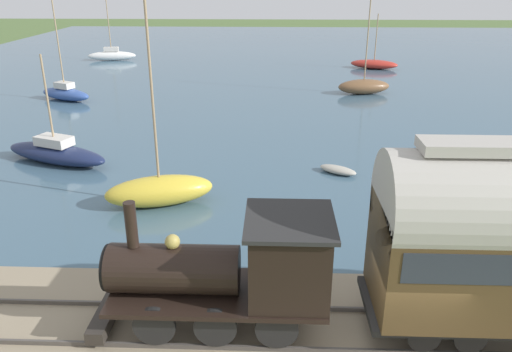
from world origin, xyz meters
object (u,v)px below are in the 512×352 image
steam_locomotive (236,267)px  sailboat_navy (56,153)px  rowboat_near_shore (338,170)px  sailboat_brown (364,86)px  rowboat_off_pier (479,168)px  sailboat_red (374,64)px  sailboat_yellow (160,190)px  sailboat_white (112,55)px  sailboat_blue (65,93)px

steam_locomotive → sailboat_navy: size_ratio=0.95×
rowboat_near_shore → sailboat_navy: bearing=118.9°
sailboat_brown → rowboat_off_pier: sailboat_brown is taller
steam_locomotive → sailboat_red: size_ratio=1.10×
sailboat_yellow → sailboat_navy: size_ratio=1.40×
sailboat_yellow → sailboat_white: (36.36, 13.22, -0.06)m
sailboat_blue → rowboat_near_shore: 23.34m
sailboat_blue → rowboat_off_pier: 28.78m
sailboat_yellow → sailboat_navy: bearing=35.2°
sailboat_white → steam_locomotive: bearing=-168.3°
sailboat_blue → sailboat_navy: sailboat_blue is taller
sailboat_navy → rowboat_off_pier: bearing=-70.7°
steam_locomotive → sailboat_red: 41.87m
sailboat_yellow → rowboat_near_shore: size_ratio=4.38×
sailboat_white → rowboat_near_shore: 38.70m
sailboat_yellow → sailboat_brown: bearing=-46.8°
sailboat_red → sailboat_blue: bearing=137.1°
sailboat_navy → sailboat_red: bearing=-15.5°
sailboat_red → rowboat_near_shore: 29.40m
sailboat_red → rowboat_near_shore: bearing=-176.0°
sailboat_blue → sailboat_brown: 22.74m
sailboat_blue → sailboat_brown: (3.01, -22.54, 0.06)m
sailboat_white → sailboat_red: bearing=-107.4°
steam_locomotive → rowboat_off_pier: steam_locomotive is taller
sailboat_yellow → sailboat_brown: (20.86, -11.55, -0.04)m
sailboat_yellow → sailboat_white: size_ratio=1.18×
rowboat_off_pier → rowboat_near_shore: bearing=56.8°
sailboat_blue → sailboat_navy: bearing=-135.0°
rowboat_off_pier → sailboat_brown: bearing=-26.4°
rowboat_off_pier → rowboat_near_shore: size_ratio=1.15×
sailboat_yellow → sailboat_red: bearing=-41.8°
sailboat_navy → sailboat_brown: bearing=-26.5°
sailboat_brown → rowboat_near_shore: (-17.11, 3.94, -0.44)m
steam_locomotive → rowboat_off_pier: (12.12, -10.53, -2.00)m
sailboat_blue → sailboat_brown: size_ratio=0.85×
steam_locomotive → sailboat_yellow: 9.06m
sailboat_brown → sailboat_white: size_ratio=1.19×
rowboat_off_pier → rowboat_near_shore: (-0.27, 6.64, -0.07)m
steam_locomotive → sailboat_blue: (25.95, 14.72, -1.70)m
sailboat_red → steam_locomotive: bearing=-177.4°
rowboat_off_pier → rowboat_near_shore: rowboat_off_pier is taller
sailboat_white → rowboat_off_pier: sailboat_white is taller
steam_locomotive → rowboat_off_pier: bearing=-41.0°
sailboat_white → rowboat_off_pier: size_ratio=3.22×
sailboat_blue → sailboat_brown: sailboat_brown is taller
sailboat_navy → sailboat_white: (31.67, 7.00, 0.06)m
sailboat_red → sailboat_brown: bearing=-176.7°
sailboat_navy → rowboat_near_shore: 13.87m
rowboat_off_pier → sailboat_blue: bearing=25.8°
steam_locomotive → sailboat_brown: bearing=-15.1°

